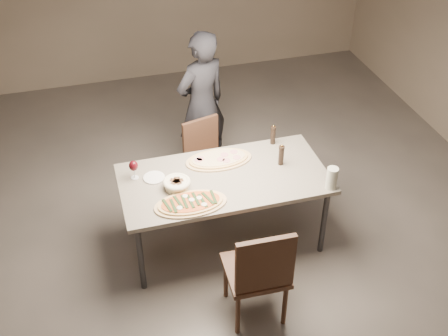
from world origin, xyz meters
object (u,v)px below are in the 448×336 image
object	(u,v)px
diner	(202,105)
bread_basket	(177,183)
carafe	(332,178)
chair_far	(206,156)
pepper_mill_left	(281,155)
chair_near	(259,271)
ham_pizza	(219,159)
zucchini_pizza	(191,203)
dining_table	(224,182)

from	to	relation	value
diner	bread_basket	bearing A→B (deg)	44.65
carafe	chair_far	bearing A→B (deg)	126.54
pepper_mill_left	chair_near	world-z (taller)	chair_near
ham_pizza	carafe	size ratio (longest dim) A/B	3.03
zucchini_pizza	diner	bearing A→B (deg)	81.10
dining_table	pepper_mill_left	bearing A→B (deg)	5.30
zucchini_pizza	diner	size ratio (longest dim) A/B	0.38
diner	chair_far	bearing A→B (deg)	57.93
pepper_mill_left	chair_far	distance (m)	0.93
bread_basket	carafe	xyz separation A→B (m)	(1.25, -0.34, 0.05)
carafe	diner	distance (m)	1.72
dining_table	pepper_mill_left	world-z (taller)	pepper_mill_left
ham_pizza	chair_far	world-z (taller)	chair_far
ham_pizza	pepper_mill_left	distance (m)	0.56
dining_table	zucchini_pizza	world-z (taller)	zucchini_pizza
chair_near	diner	distance (m)	2.13
dining_table	bread_basket	bearing A→B (deg)	-175.05
pepper_mill_left	diner	size ratio (longest dim) A/B	0.13
dining_table	chair_far	world-z (taller)	chair_far
dining_table	chair_far	distance (m)	0.75
bread_basket	chair_far	xyz separation A→B (m)	(0.44, 0.76, -0.32)
pepper_mill_left	dining_table	bearing A→B (deg)	-174.70
carafe	chair_near	bearing A→B (deg)	-145.37
ham_pizza	carafe	xyz separation A→B (m)	(0.81, -0.63, 0.08)
bread_basket	diner	distance (m)	1.32
bread_basket	dining_table	bearing A→B (deg)	4.95
ham_pizza	chair_near	distance (m)	1.21
dining_table	chair_near	bearing A→B (deg)	-89.15
bread_basket	chair_near	size ratio (longest dim) A/B	0.24
pepper_mill_left	chair_far	world-z (taller)	pepper_mill_left
chair_far	diner	bearing A→B (deg)	-114.53
dining_table	bread_basket	size ratio (longest dim) A/B	7.68
pepper_mill_left	diner	bearing A→B (deg)	111.67
dining_table	carafe	world-z (taller)	carafe
chair_far	zucchini_pizza	bearing A→B (deg)	54.76
ham_pizza	bread_basket	xyz separation A→B (m)	(-0.44, -0.29, 0.03)
zucchini_pizza	carafe	bearing A→B (deg)	3.56
bread_basket	carafe	size ratio (longest dim) A/B	1.17
bread_basket	diner	size ratio (longest dim) A/B	0.15
dining_table	chair_near	size ratio (longest dim) A/B	1.82
zucchini_pizza	chair_near	distance (m)	0.79
dining_table	pepper_mill_left	distance (m)	0.56
chair_far	diner	size ratio (longest dim) A/B	0.53
zucchini_pizza	pepper_mill_left	bearing A→B (deg)	28.51
zucchini_pizza	chair_far	xyz separation A→B (m)	(0.37, 1.00, -0.29)
dining_table	diner	size ratio (longest dim) A/B	1.13
dining_table	chair_far	bearing A→B (deg)	88.85
ham_pizza	diner	bearing A→B (deg)	68.54
pepper_mill_left	chair_near	size ratio (longest dim) A/B	0.21
pepper_mill_left	diner	distance (m)	1.21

